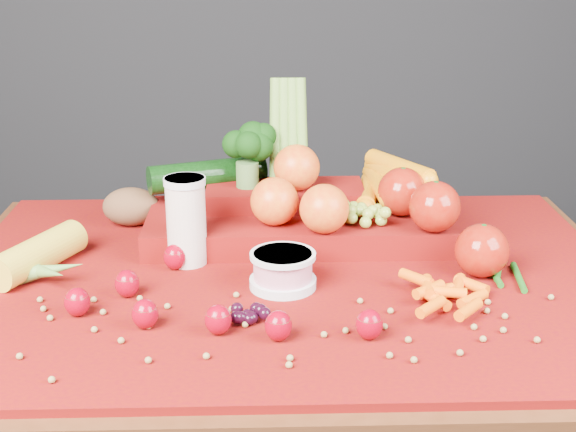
{
  "coord_description": "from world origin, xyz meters",
  "views": [
    {
      "loc": [
        -0.04,
        -1.16,
        1.27
      ],
      "look_at": [
        0.0,
        0.02,
        0.85
      ],
      "focal_mm": 50.0,
      "sensor_mm": 36.0,
      "label": 1
    }
  ],
  "objects_px": {
    "table": "(288,333)",
    "milk_glass": "(186,218)",
    "yogurt_bowl": "(283,269)",
    "produce_mound": "(316,205)"
  },
  "relations": [
    {
      "from": "table",
      "to": "milk_glass",
      "type": "distance_m",
      "value": 0.25
    },
    {
      "from": "milk_glass",
      "to": "yogurt_bowl",
      "type": "height_order",
      "value": "milk_glass"
    },
    {
      "from": "table",
      "to": "yogurt_bowl",
      "type": "xyz_separation_m",
      "value": [
        -0.01,
        -0.05,
        0.14
      ]
    },
    {
      "from": "milk_glass",
      "to": "yogurt_bowl",
      "type": "xyz_separation_m",
      "value": [
        0.15,
        -0.1,
        -0.05
      ]
    },
    {
      "from": "table",
      "to": "milk_glass",
      "type": "height_order",
      "value": "milk_glass"
    },
    {
      "from": "yogurt_bowl",
      "to": "produce_mound",
      "type": "xyz_separation_m",
      "value": [
        0.06,
        0.2,
        0.03
      ]
    },
    {
      "from": "table",
      "to": "produce_mound",
      "type": "relative_size",
      "value": 1.86
    },
    {
      "from": "yogurt_bowl",
      "to": "produce_mound",
      "type": "height_order",
      "value": "produce_mound"
    },
    {
      "from": "milk_glass",
      "to": "yogurt_bowl",
      "type": "relative_size",
      "value": 1.42
    },
    {
      "from": "table",
      "to": "milk_glass",
      "type": "xyz_separation_m",
      "value": [
        -0.16,
        0.05,
        0.18
      ]
    }
  ]
}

